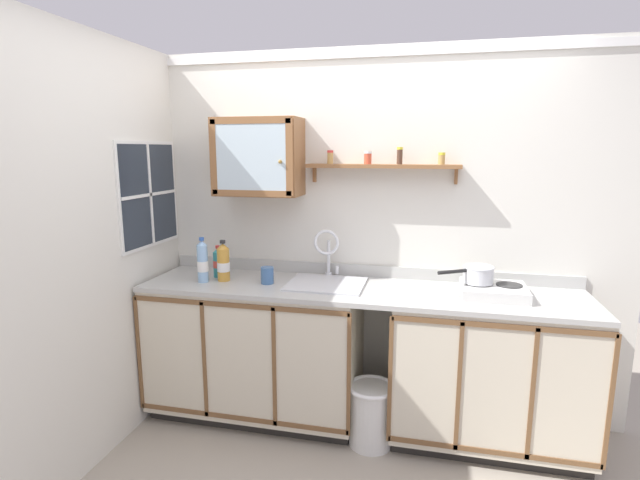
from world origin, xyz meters
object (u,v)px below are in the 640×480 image
Objects in this scene: saucepan at (477,274)px; bottle_detergent_teal_2 at (218,263)px; hot_plate_stove at (493,291)px; bottle_juice_amber_1 at (223,263)px; sink at (326,287)px; mug at (267,275)px; wall_cabinet at (258,157)px; bottle_water_blue_0 at (203,262)px; trash_bin at (371,413)px.

saucepan is 1.51× the size of bottle_detergent_teal_2.
hot_plate_stove is at bearing -13.18° from saucepan.
bottle_juice_amber_1 is (-1.61, -0.07, -0.00)m from saucepan.
sink is at bearing 178.55° from hot_plate_stove.
mug is (-0.38, -0.07, 0.08)m from sink.
hot_plate_stove is 0.65× the size of wall_cabinet.
sink is 0.94m from saucepan.
sink reaches higher than bottle_detergent_teal_2.
sink is 0.77m from bottle_detergent_teal_2.
sink is 0.70m from bottle_juice_amber_1.
wall_cabinet reaches higher than sink.
bottle_water_blue_0 is 0.52× the size of wall_cabinet.
sink is at bearing 145.87° from trash_bin.
wall_cabinet is (-0.49, 0.12, 0.83)m from sink.
mug is (0.30, 0.00, -0.07)m from bottle_juice_amber_1.
saucepan is 1.68m from bottle_detergent_teal_2.
saucepan is at bearing 4.25° from bottle_water_blue_0.
sink is 0.85× the size of wall_cabinet.
hot_plate_stove is at bearing 1.51° from bottle_juice_amber_1.
bottle_juice_amber_1 is 0.69× the size of trash_bin.
bottle_water_blue_0 is 0.15m from bottle_detergent_teal_2.
saucepan is 1.31m from mug.
bottle_detergent_teal_2 is at bearing 167.91° from trash_bin.
bottle_detergent_teal_2 is at bearing 178.93° from hot_plate_stove.
wall_cabinet is (0.31, 0.25, 0.67)m from bottle_water_blue_0.
hot_plate_stove is 0.13m from saucepan.
wall_cabinet is (-1.42, 0.12, 0.68)m from saucepan.
mug is 0.78m from wall_cabinet.
wall_cabinet reaches higher than bottle_juice_amber_1.
bottle_water_blue_0 is at bearing -141.15° from wall_cabinet.
sink reaches higher than saucepan.
wall_cabinet is at bearing 166.52° from sink.
wall_cabinet is at bearing 38.85° from bottle_water_blue_0.
saucepan is 1.22× the size of bottle_juice_amber_1.
bottle_water_blue_0 is 0.78m from wall_cabinet.
bottle_water_blue_0 is (-0.80, -0.13, 0.15)m from sink.
mug is at bearing -178.23° from hot_plate_stove.
bottle_detergent_teal_2 is at bearing 73.05° from bottle_water_blue_0.
hot_plate_stove is at bearing -1.07° from bottle_detergent_teal_2.
sink reaches higher than hot_plate_stove.
wall_cabinet is at bearing 22.36° from bottle_detergent_teal_2.
bottle_water_blue_0 is 1.43m from trash_bin.
sink is 0.82m from bottle_water_blue_0.
bottle_juice_amber_1 is 2.26× the size of mug.
hot_plate_stove is 1.40m from mug.
hot_plate_stove is at bearing 1.77° from mug.
sink is at bearing -0.55° from bottle_detergent_teal_2.
mug reaches higher than hot_plate_stove.
sink reaches higher than bottle_water_blue_0.
sink reaches higher than mug.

